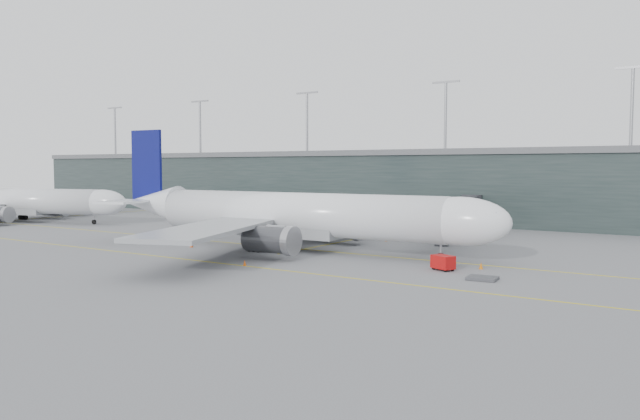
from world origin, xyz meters
The scene contains 18 objects.
ground centered at (0.00, 0.00, 0.00)m, with size 320.00×320.00×0.00m, color slate.
taxiline_a centered at (0.00, -4.00, 0.01)m, with size 160.00×0.25×0.02m, color gold.
taxiline_b centered at (0.00, -20.00, 0.01)m, with size 160.00×0.25×0.02m, color gold.
taxiline_lead_main centered at (5.00, 20.00, 0.01)m, with size 0.25×60.00×0.02m, color gold.
taxiline_lead_adj centered at (-75.00, 20.00, 0.01)m, with size 0.25×60.00×0.02m, color gold.
terminal centered at (0.00, 58.00, 7.62)m, with size 240.00×36.00×29.00m.
main_aircraft centered at (4.09, -5.14, 4.92)m, with size 62.50×58.71×17.53m.
jet_bridge centered at (18.43, 23.70, 4.68)m, with size 11.28×42.73×6.25m.
second_aircraft centered at (-70.51, -0.72, 4.32)m, with size 54.11×49.83×15.38m.
gse_cart centered at (28.35, -10.14, 0.95)m, with size 2.93×2.48×1.70m.
baggage_dolly centered at (33.99, -13.41, 0.18)m, with size 2.98×2.38×0.30m, color #3D3E43.
uld_a centered at (-6.03, 8.92, 0.84)m, with size 2.07×1.82×1.60m.
uld_b centered at (-2.26, 11.90, 1.01)m, with size 2.31×1.94×1.92m.
uld_c centered at (-0.10, 11.04, 0.99)m, with size 2.57×2.36×1.88m.
cone_nose centered at (31.64, -6.93, 0.39)m, with size 0.49×0.49×0.78m, color #CD660B.
cone_wing_stbd centered at (7.61, -19.90, 0.34)m, with size 0.43×0.43×0.68m, color #E3550C.
cone_wing_port centered at (10.47, 10.69, 0.31)m, with size 0.38×0.38×0.61m, color orange.
cone_tail centered at (-9.77, -11.13, 0.39)m, with size 0.49×0.49×0.78m, color #D4490B.
Camera 1 is at (54.83, -75.76, 11.67)m, focal length 35.00 mm.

